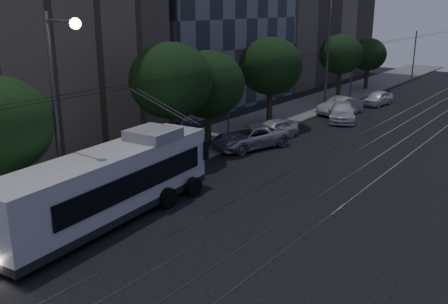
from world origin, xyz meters
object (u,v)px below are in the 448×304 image
Objects in this scene: car_white_b at (342,112)px; car_white_c at (340,106)px; car_white_a at (273,129)px; car_white_d at (378,98)px; streetlamp_near at (59,96)px; trolleybus at (111,184)px; pickup_silver at (250,137)px; streetlamp_far at (333,41)px.

car_white_c reaches higher than car_white_b.
car_white_a is 0.90× the size of car_white_c.
car_white_a is at bearing -89.45° from car_white_d.
streetlamp_near is (-2.08, -25.13, 4.66)m from car_white_b.
car_white_a is 0.46× the size of streetlamp_near.
trolleybus is 2.95× the size of car_white_a.
car_white_d is (1.21, 5.94, -0.07)m from car_white_c.
trolleybus is 1.35× the size of streetlamp_near.
car_white_a is 1.03× the size of car_white_d.
pickup_silver is at bearing -121.52° from car_white_b.
pickup_silver is at bearing 90.76° from trolleybus.
trolleybus reaches higher than car_white_c.
car_white_c is (0.39, 13.46, 0.00)m from pickup_silver.
car_white_d is at bearing 84.29° from trolleybus.
pickup_silver is at bearing -87.20° from streetlamp_far.
car_white_c is (0.39, 10.50, 0.05)m from car_white_a.
trolleybus is 2.26× the size of pickup_silver.
streetlamp_near reaches higher than car_white_b.
car_white_a is at bearing -76.17° from car_white_c.
pickup_silver reaches higher than car_white_d.
car_white_c is (-1.19, 2.23, 0.02)m from car_white_b.
pickup_silver reaches higher than car_white_b.
car_white_b reaches higher than car_white_d.
pickup_silver is at bearing 87.93° from streetlamp_near.
car_white_c is at bearing 86.82° from trolleybus.
streetlamp_far is at bearing 106.69° from car_white_a.
car_white_b is at bearing -84.02° from car_white_d.
car_white_b is 6.36m from streetlamp_far.
car_white_c is (-1.01, 26.52, -0.89)m from trolleybus.
car_white_c is at bearing 107.00° from pickup_silver.
streetlamp_far is at bearing 110.00° from car_white_b.
pickup_silver is 0.51× the size of streetlamp_far.
streetlamp_near reaches higher than car_white_c.
streetlamp_near is at bearing -118.25° from car_white_b.
car_white_b is 2.53m from car_white_c.
car_white_d is (0.20, 32.46, -0.97)m from trolleybus.
car_white_c is at bearing 100.97° from car_white_a.
car_white_b is at bearing 85.26° from streetlamp_near.
car_white_a is 16.52m from car_white_d.
car_white_a is at bearing -124.33° from car_white_b.
car_white_c is 0.43× the size of streetlamp_far.
car_white_c is 1.14× the size of car_white_d.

